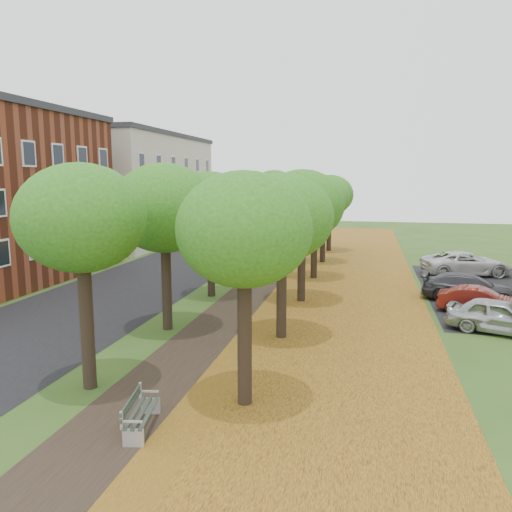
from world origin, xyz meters
The scene contains 13 objects.
ground centered at (0.00, 0.00, 0.00)m, with size 120.00×120.00×0.00m, color #2D4C19.
street_asphalt centered at (-7.50, 15.00, 0.00)m, with size 8.00×70.00×0.01m, color black.
footpath centered at (0.00, 15.00, 0.00)m, with size 3.20×70.00×0.01m, color black.
leaf_verge centered at (5.00, 15.00, 0.01)m, with size 7.50×70.00×0.01m, color #AA7F1F.
parking_lot centered at (13.50, 16.00, 0.00)m, with size 9.00×16.00×0.01m, color black.
tree_row_west centered at (-2.20, 15.00, 4.86)m, with size 3.95×33.95×6.58m.
tree_row_east centered at (2.60, 15.00, 4.86)m, with size 3.95×33.95×6.58m.
building_cream centered at (-17.00, 33.00, 5.21)m, with size 10.30×20.30×10.40m.
bench centered at (0.39, -2.01, 0.45)m, with size 0.85×1.88×0.86m.
car_silver centered at (11.17, 8.43, 0.70)m, with size 1.66×4.12×1.40m, color #A8A9AD.
car_red centered at (11.00, 11.40, 0.61)m, with size 1.29×3.70×1.22m, color maroon.
car_grey centered at (11.00, 13.87, 0.69)m, with size 1.92×4.73×1.37m, color #2D2D32.
car_white centered at (12.08, 21.06, 0.76)m, with size 2.54×5.50×1.53m, color silver.
Camera 1 is at (5.79, -12.78, 6.27)m, focal length 35.00 mm.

